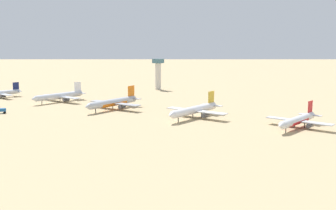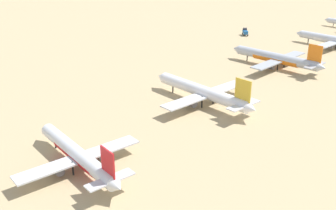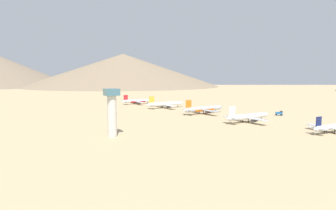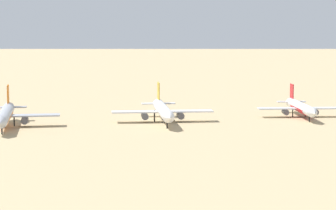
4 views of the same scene
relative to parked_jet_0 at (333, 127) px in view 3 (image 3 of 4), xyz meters
The scene contains 9 objects.
ground_plane 103.26m from the parked_jet_0, 101.07° to the left, with size 1800.00×1800.00×0.00m, color tan.
parked_jet_0 is the anchor object (origin of this frame).
parked_jet_1 52.03m from the parked_jet_0, 107.36° to the left, with size 41.84×33.95×12.07m.
parked_jet_2 101.20m from the parked_jet_0, 99.62° to the left, with size 43.84×35.67×12.64m.
parked_jet_3 153.95m from the parked_jet_0, 99.50° to the left, with size 43.27×35.09×12.49m.
parked_jet_4 205.51m from the parked_jet_0, 99.73° to the left, with size 38.04×30.83×10.99m.
service_truck 68.84m from the parked_jet_0, 62.68° to the left, with size 5.57×5.28×3.90m.
control_tower 124.25m from the parked_jet_0, 155.39° to the left, with size 7.20×7.20×25.68m.
desert_hill_1 761.77m from the parked_jet_0, 78.95° to the left, with size 602.56×602.56×102.46m, color #847056.
Camera 3 is at (-136.40, -189.05, 32.26)m, focal length 29.15 mm.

